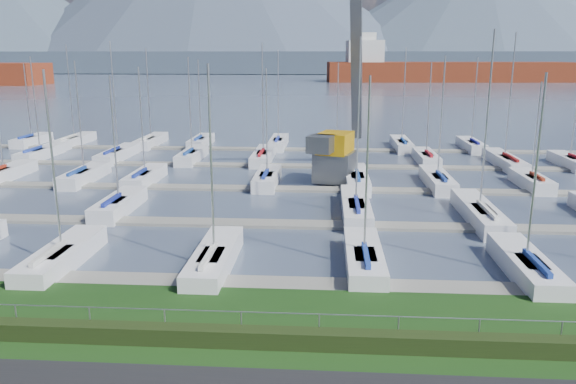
{
  "coord_description": "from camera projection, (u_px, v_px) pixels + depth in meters",
  "views": [
    {
      "loc": [
        2.13,
        -19.62,
        10.83
      ],
      "look_at": [
        0.0,
        12.0,
        3.0
      ],
      "focal_mm": 35.0,
      "sensor_mm": 36.0,
      "label": 1
    }
  ],
  "objects": [
    {
      "name": "fence",
      "position": [
        267.0,
        313.0,
        21.45
      ],
      "size": [
        80.0,
        0.04,
        0.04
      ],
      "primitive_type": "cylinder",
      "rotation": [
        0.0,
        1.57,
        0.0
      ],
      "color": "#95979D",
      "rests_on": "grass"
    },
    {
      "name": "cargo_ship_mid",
      "position": [
        437.0,
        72.0,
        228.16
      ],
      "size": [
        98.19,
        24.04,
        21.5
      ],
      "rotation": [
        0.0,
        0.0,
        0.06
      ],
      "color": "maroon",
      "rests_on": "water"
    },
    {
      "name": "hedge",
      "position": [
        266.0,
        338.0,
        21.27
      ],
      "size": [
        80.0,
        0.7,
        0.7
      ],
      "primitive_type": "cube",
      "color": "black",
      "rests_on": "grass"
    },
    {
      "name": "crane",
      "position": [
        341.0,
        118.0,
        49.35
      ],
      "size": [
        5.42,
        13.47,
        22.35
      ],
      "rotation": [
        0.0,
        0.0,
        -0.29
      ],
      "color": "#5A5D61",
      "rests_on": "water"
    },
    {
      "name": "mountains",
      "position": [
        335.0,
        2.0,
        401.97
      ],
      "size": [
        1190.0,
        360.0,
        115.0
      ],
      "color": "#3E4A5B",
      "rests_on": "water"
    },
    {
      "name": "docks",
      "position": [
        299.0,
        189.0,
        46.98
      ],
      "size": [
        90.0,
        41.6,
        0.25
      ],
      "color": "gray",
      "rests_on": "water"
    },
    {
      "name": "foothill",
      "position": [
        323.0,
        62.0,
        339.93
      ],
      "size": [
        900.0,
        80.0,
        12.0
      ],
      "primitive_type": "cube",
      "color": "#435162",
      "rests_on": "water"
    },
    {
      "name": "water",
      "position": [
        322.0,
        77.0,
        273.67
      ],
      "size": [
        800.0,
        540.0,
        0.2
      ],
      "primitive_type": "cube",
      "color": "#4A566C"
    },
    {
      "name": "sailboat_fleet",
      "position": [
        273.0,
        118.0,
        48.78
      ],
      "size": [
        75.97,
        49.82,
        13.73
      ],
      "color": "navy",
      "rests_on": "water"
    }
  ]
}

